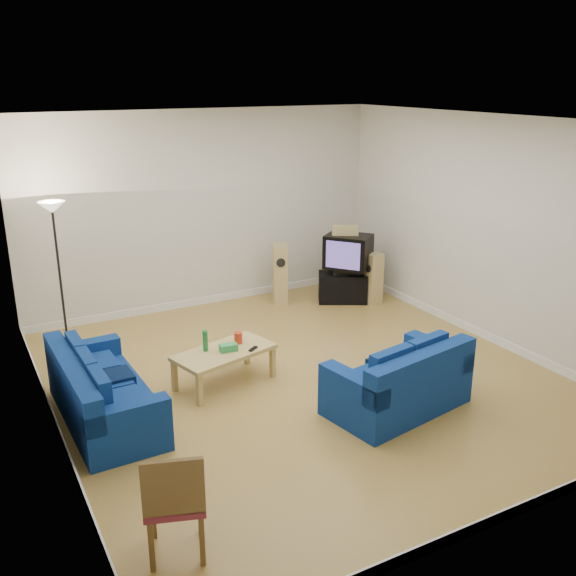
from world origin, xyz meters
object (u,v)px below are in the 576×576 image
sofa_loveseat (400,385)px  tv_stand (343,287)px  sofa_three_seat (100,397)px  coffee_table (224,354)px  television (348,251)px

sofa_loveseat → tv_stand: (1.48, 3.47, -0.06)m
sofa_loveseat → tv_stand: 3.78m
sofa_three_seat → coffee_table: sofa_three_seat is taller
sofa_three_seat → television: bearing=112.0°
sofa_loveseat → tv_stand: size_ratio=2.17×
sofa_loveseat → tv_stand: bearing=57.1°
sofa_three_seat → coffee_table: size_ratio=1.49×
sofa_three_seat → tv_stand: bearing=112.8°
sofa_three_seat → sofa_loveseat: sofa_loveseat is taller
sofa_three_seat → television: television is taller
sofa_three_seat → sofa_loveseat: (3.09, -1.40, 0.02)m
sofa_three_seat → coffee_table: 1.59m
sofa_loveseat → coffee_table: size_ratio=1.29×
sofa_three_seat → sofa_loveseat: bearing=64.0°
sofa_three_seat → tv_stand: size_ratio=2.50×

